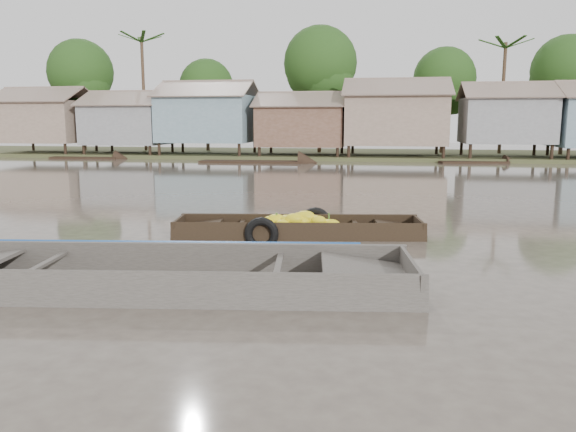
# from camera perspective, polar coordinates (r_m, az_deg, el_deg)

# --- Properties ---
(ground) EXTENTS (120.00, 120.00, 0.00)m
(ground) POSITION_cam_1_polar(r_m,az_deg,el_deg) (9.66, -0.89, -5.92)
(ground) COLOR #4A4139
(ground) RESTS_ON ground
(riverbank) EXTENTS (120.00, 12.47, 10.22)m
(riverbank) POSITION_cam_1_polar(r_m,az_deg,el_deg) (41.04, 11.58, 10.15)
(riverbank) COLOR #384723
(riverbank) RESTS_ON ground
(banana_boat) EXTENTS (5.74, 2.11, 0.80)m
(banana_boat) POSITION_cam_1_polar(r_m,az_deg,el_deg) (12.85, 0.68, -1.31)
(banana_boat) COLOR black
(banana_boat) RESTS_ON ground
(viewer_boat) EXTENTS (8.22, 3.08, 0.65)m
(viewer_boat) POSITION_cam_1_polar(r_m,az_deg,el_deg) (9.14, -12.79, -6.60)
(viewer_boat) COLOR #3E3A34
(viewer_boat) RESTS_ON ground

